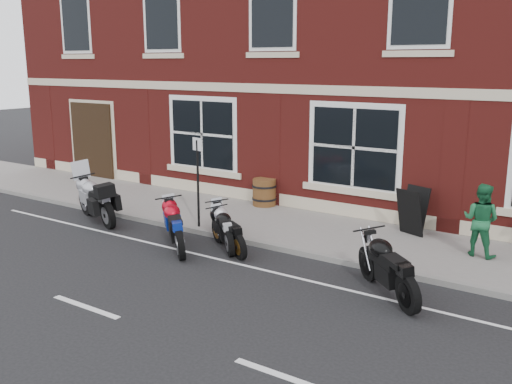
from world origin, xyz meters
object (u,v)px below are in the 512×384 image
at_px(moto_sport_silver, 225,225).
at_px(moto_naked_black, 388,264).
at_px(moto_sport_red, 177,224).
at_px(parking_sign, 198,176).
at_px(pedestrian_right, 481,220).
at_px(moto_sport_black, 229,229).
at_px(barrel_planter, 264,192).
at_px(a_board_sign, 412,211).
at_px(moto_touring_silver, 96,198).

xyz_separation_m(moto_sport_silver, moto_naked_black, (4.11, -0.60, 0.07)).
relative_size(moto_sport_red, parking_sign, 0.78).
height_order(moto_naked_black, pedestrian_right, pedestrian_right).
bearing_deg(moto_sport_black, moto_sport_red, 149.20).
bearing_deg(moto_sport_black, moto_naked_black, -64.38).
height_order(moto_naked_black, barrel_planter, moto_naked_black).
relative_size(moto_sport_silver, barrel_planter, 1.96).
relative_size(moto_sport_black, moto_naked_black, 0.94).
xyz_separation_m(moto_sport_red, a_board_sign, (4.13, 3.68, 0.11)).
height_order(moto_touring_silver, a_board_sign, moto_touring_silver).
height_order(moto_touring_silver, pedestrian_right, pedestrian_right).
bearing_deg(moto_sport_silver, pedestrian_right, -23.30).
relative_size(pedestrian_right, barrel_planter, 2.02).
relative_size(moto_sport_silver, a_board_sign, 1.36).
xyz_separation_m(barrel_planter, parking_sign, (-0.18, -2.70, 0.89)).
relative_size(pedestrian_right, parking_sign, 0.70).
bearing_deg(barrel_planter, moto_touring_silver, -130.95).
distance_m(moto_sport_red, moto_sport_black, 1.19).
xyz_separation_m(moto_sport_silver, parking_sign, (-1.26, 0.58, 0.89)).
height_order(moto_touring_silver, barrel_planter, moto_touring_silver).
xyz_separation_m(a_board_sign, barrel_planter, (-4.41, 0.33, -0.17)).
relative_size(moto_sport_black, a_board_sign, 1.47).
relative_size(moto_touring_silver, barrel_planter, 2.90).
relative_size(moto_sport_silver, moto_naked_black, 0.87).
bearing_deg(moto_sport_silver, barrel_planter, 61.47).
xyz_separation_m(moto_sport_black, a_board_sign, (3.08, 3.13, 0.20)).
xyz_separation_m(moto_sport_red, parking_sign, (-0.45, 1.31, 0.84)).
relative_size(moto_sport_silver, parking_sign, 0.68).
bearing_deg(moto_sport_red, a_board_sign, -6.85).
height_order(moto_sport_black, pedestrian_right, pedestrian_right).
xyz_separation_m(moto_naked_black, parking_sign, (-5.37, 1.18, 0.83)).
height_order(moto_sport_black, barrel_planter, barrel_planter).
distance_m(moto_sport_black, moto_naked_black, 3.89).
height_order(moto_sport_black, moto_sport_silver, moto_sport_silver).
distance_m(moto_naked_black, parking_sign, 5.56).
distance_m(moto_sport_silver, moto_naked_black, 4.15).
bearing_deg(moto_touring_silver, moto_sport_red, -78.25).
relative_size(moto_sport_red, pedestrian_right, 1.11).
distance_m(barrel_planter, parking_sign, 2.85).
xyz_separation_m(moto_sport_black, moto_naked_black, (3.87, -0.42, 0.09)).
relative_size(moto_touring_silver, pedestrian_right, 1.44).
xyz_separation_m(moto_sport_red, moto_sport_black, (1.05, 0.54, -0.08)).
bearing_deg(a_board_sign, moto_naked_black, -56.87).
bearing_deg(parking_sign, barrel_planter, 97.94).
bearing_deg(parking_sign, moto_touring_silver, -153.10).
bearing_deg(pedestrian_right, moto_sport_red, 34.74).
bearing_deg(moto_sport_black, moto_touring_silver, 121.89).
bearing_deg(barrel_planter, pedestrian_right, -10.13).
bearing_deg(a_board_sign, moto_sport_silver, -117.79).
distance_m(moto_sport_red, barrel_planter, 4.02).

